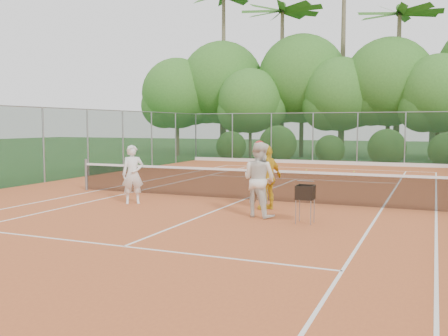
% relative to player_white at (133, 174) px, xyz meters
% --- Properties ---
extents(ground, '(120.00, 120.00, 0.00)m').
position_rel_player_white_xyz_m(ground, '(2.74, 1.91, -0.88)').
color(ground, '#1E4418').
rests_on(ground, ground).
extents(clay_court, '(18.00, 36.00, 0.02)m').
position_rel_player_white_xyz_m(clay_court, '(2.74, 1.91, -0.87)').
color(clay_court, '#B7582A').
rests_on(clay_court, ground).
extents(tennis_net, '(11.97, 0.10, 1.10)m').
position_rel_player_white_xyz_m(tennis_net, '(2.74, 1.91, -0.35)').
color(tennis_net, gray).
rests_on(tennis_net, clay_court).
extents(player_white, '(0.75, 0.69, 1.72)m').
position_rel_player_white_xyz_m(player_white, '(0.00, 0.00, 0.00)').
color(player_white, white).
rests_on(player_white, clay_court).
extents(player_center_grp, '(1.09, 0.96, 1.92)m').
position_rel_player_white_xyz_m(player_center_grp, '(4.10, -0.55, 0.09)').
color(player_center_grp, silver).
rests_on(player_center_grp, clay_court).
extents(player_yellow, '(0.79, 1.12, 1.76)m').
position_rel_player_white_xyz_m(player_yellow, '(3.96, 0.55, 0.02)').
color(player_yellow, gold).
rests_on(player_yellow, clay_court).
extents(ball_hopper, '(0.39, 0.39, 0.90)m').
position_rel_player_white_xyz_m(ball_hopper, '(5.37, -0.94, -0.14)').
color(ball_hopper, gray).
rests_on(ball_hopper, clay_court).
extents(stray_ball_a, '(0.07, 0.07, 0.07)m').
position_rel_player_white_xyz_m(stray_ball_a, '(2.19, 12.30, -0.83)').
color(stray_ball_a, '#BFD932').
rests_on(stray_ball_a, clay_court).
extents(stray_ball_b, '(0.07, 0.07, 0.07)m').
position_rel_player_white_xyz_m(stray_ball_b, '(4.54, 12.34, -0.83)').
color(stray_ball_b, '#D4E835').
rests_on(stray_ball_b, clay_court).
extents(stray_ball_c, '(0.07, 0.07, 0.07)m').
position_rel_player_white_xyz_m(stray_ball_c, '(3.89, 10.96, -0.83)').
color(stray_ball_c, '#C0DE33').
rests_on(stray_ball_c, clay_court).
extents(court_markings, '(11.03, 23.83, 0.01)m').
position_rel_player_white_xyz_m(court_markings, '(2.74, 1.91, -0.86)').
color(court_markings, white).
rests_on(court_markings, clay_court).
extents(fence_back, '(18.07, 0.07, 3.00)m').
position_rel_player_white_xyz_m(fence_back, '(2.74, 16.91, 0.64)').
color(fence_back, '#19381E').
rests_on(fence_back, clay_court).
extents(tropical_treeline, '(32.10, 8.49, 15.03)m').
position_rel_player_white_xyz_m(tropical_treeline, '(4.17, 22.13, 4.24)').
color(tropical_treeline, brown).
rests_on(tropical_treeline, ground).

